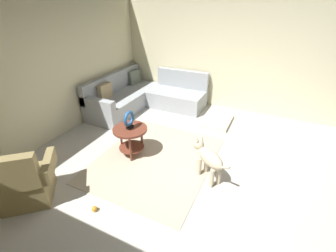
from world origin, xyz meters
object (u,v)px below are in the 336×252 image
armchair (24,183)px  side_table (130,134)px  dog (208,158)px  dog_bed_mat (217,121)px  dog_toy_ball (95,209)px  torus_sculpture (129,119)px  sectional_couch (144,97)px

armchair → side_table: bearing=24.6°
dog → side_table: bearing=124.4°
dog_bed_mat → dog_toy_ball: size_ratio=10.58×
armchair → torus_sculpture: (1.56, -0.69, 0.39)m
dog_bed_mat → dog: 1.95m
sectional_couch → dog_bed_mat: size_ratio=2.81×
sectional_couch → armchair: bearing=-177.2°
torus_sculpture → dog_toy_ball: (-1.31, -0.27, -0.67)m
side_table → dog_bed_mat: size_ratio=0.75×
dog → dog_toy_ball: (-1.30, 1.15, -0.34)m
torus_sculpture → dog: size_ratio=0.45×
sectional_couch → side_table: (-1.88, -0.85, 0.13)m
dog → dog_toy_ball: size_ratio=9.57×
dog → dog_toy_ball: 1.77m
sectional_couch → dog_toy_ball: (-3.19, -1.12, -0.25)m
side_table → dog_bed_mat: side_table is taller
armchair → dog_toy_ball: armchair is taller
sectional_couch → torus_sculpture: 2.10m
dog_bed_mat → dog: size_ratio=1.11×
armchair → dog_toy_ball: bearing=-27.2°
dog_bed_mat → torus_sculpture: bearing=149.8°
armchair → side_table: size_ratio=1.66×
side_table → dog_bed_mat: 2.20m
side_table → dog: size_ratio=0.83×
torus_sculpture → dog: torus_sculpture is taller
armchair → dog: (1.54, -2.11, 0.05)m
armchair → torus_sculpture: armchair is taller
dog_toy_ball → dog: bearing=-41.7°
side_table → dog: (-0.02, -1.42, -0.04)m
torus_sculpture → dog_bed_mat: bearing=-30.2°
side_table → dog_toy_ball: side_table is taller
sectional_couch → torus_sculpture: bearing=-155.5°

